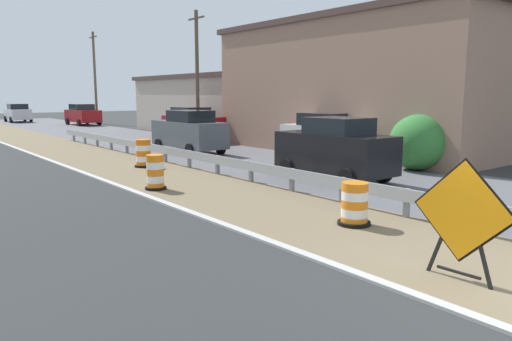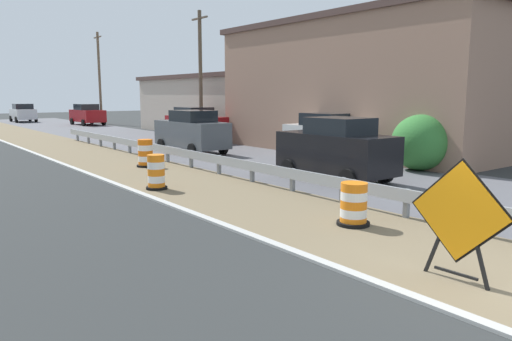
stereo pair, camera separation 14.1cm
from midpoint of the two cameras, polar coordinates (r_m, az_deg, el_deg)
name	(u,v)px [view 2 (the right image)]	position (r m, az deg, el deg)	size (l,w,h in m)	color
ground_plane	(492,287)	(8.44, 26.53, -12.28)	(160.00, 160.00, 0.00)	#2B2D2D
curb_near_edge	(445,310)	(7.36, 21.95, -15.08)	(0.20, 120.00, 0.11)	#ADADA8
guardrail_median	(490,213)	(11.03, 26.26, -4.57)	(0.18, 54.86, 0.71)	#999EA3
warning_sign_diamond	(459,216)	(8.19, 23.34, -4.96)	(0.10, 1.68, 1.98)	black
traffic_barrel_nearest	(354,206)	(11.11, 11.82, -4.15)	(0.75, 0.75, 0.97)	orange
traffic_barrel_close	(156,174)	(15.28, -11.46, -0.36)	(0.66, 0.66, 1.09)	orange
traffic_barrel_mid	(146,154)	(20.13, -12.74, 1.87)	(0.74, 0.74, 1.12)	orange
car_lead_near_lane	(23,113)	(57.69, -25.79, 6.16)	(2.19, 4.30, 1.94)	silver
car_trailing_near_lane	(87,114)	(49.54, -19.26, 6.28)	(2.29, 4.65, 2.01)	maroon
car_lead_far_lane	(336,149)	(16.73, 9.70, 2.52)	(2.02, 4.26, 2.16)	black
car_mid_far_lane	(195,124)	(30.49, -7.05, 5.44)	(2.09, 4.70, 2.14)	maroon
car_trailing_far_lane	(192,132)	(24.65, -7.46, 4.60)	(1.98, 4.74, 2.14)	#4C5156
car_distant_a	(329,136)	(22.24, 8.86, 4.03)	(2.25, 4.38, 2.09)	silver
roadside_shop_near	(360,86)	(25.83, 12.31, 9.75)	(6.73, 15.80, 6.70)	#93705B
roadside_shop_far	(235,104)	(38.48, -2.40, 7.91)	(9.33, 16.18, 4.38)	#AD9E8E
utility_pole_near	(435,66)	(20.48, 20.56, 11.50)	(0.24, 1.80, 7.73)	brown
utility_pole_mid	(200,73)	(32.28, -6.46, 11.35)	(0.24, 1.80, 8.26)	brown
utility_pole_far	(99,77)	(50.95, -17.95, 10.49)	(0.24, 1.80, 8.96)	brown
bush_roadside	(421,143)	(19.75, 19.08, 3.15)	(2.22, 2.22, 2.17)	#337533
tree_roadside	(254,65)	(32.53, -0.07, 12.41)	(3.60, 3.60, 6.52)	brown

